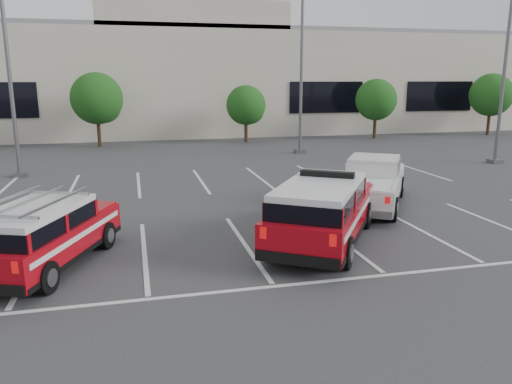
{
  "coord_description": "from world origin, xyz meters",
  "views": [
    {
      "loc": [
        -2.83,
        -12.63,
        4.45
      ],
      "look_at": [
        0.75,
        1.82,
        1.05
      ],
      "focal_mm": 35.0,
      "sensor_mm": 36.0,
      "label": 1
    }
  ],
  "objects_px": {
    "light_pole_right": "(505,64)",
    "ladder_suv": "(44,239)",
    "tree_right": "(377,101)",
    "tree_far_right": "(492,96)",
    "white_pickup": "(372,187)",
    "tree_mid_left": "(98,100)",
    "convention_building": "(166,75)",
    "light_pole_mid": "(301,65)",
    "fire_chief_suv": "(323,215)",
    "light_pole_left": "(8,61)",
    "tree_mid_right": "(247,107)"
  },
  "relations": [
    {
      "from": "tree_mid_left",
      "to": "light_pole_right",
      "type": "height_order",
      "value": "light_pole_right"
    },
    {
      "from": "light_pole_mid",
      "to": "fire_chief_suv",
      "type": "distance_m",
      "value": 17.61
    },
    {
      "from": "light_pole_mid",
      "to": "white_pickup",
      "type": "bearing_deg",
      "value": -97.47
    },
    {
      "from": "tree_far_right",
      "to": "light_pole_right",
      "type": "height_order",
      "value": "light_pole_right"
    },
    {
      "from": "light_pole_left",
      "to": "light_pole_mid",
      "type": "distance_m",
      "value": 15.52
    },
    {
      "from": "fire_chief_suv",
      "to": "ladder_suv",
      "type": "xyz_separation_m",
      "value": [
        -7.1,
        -0.12,
        -0.08
      ]
    },
    {
      "from": "tree_mid_left",
      "to": "light_pole_mid",
      "type": "relative_size",
      "value": 0.47
    },
    {
      "from": "fire_chief_suv",
      "to": "white_pickup",
      "type": "distance_m",
      "value": 4.77
    },
    {
      "from": "tree_mid_left",
      "to": "tree_far_right",
      "type": "xyz_separation_m",
      "value": [
        30.0,
        0.0,
        0.0
      ]
    },
    {
      "from": "tree_far_right",
      "to": "ladder_suv",
      "type": "distance_m",
      "value": 37.66
    },
    {
      "from": "light_pole_right",
      "to": "tree_right",
      "type": "bearing_deg",
      "value": 94.31
    },
    {
      "from": "convention_building",
      "to": "light_pole_mid",
      "type": "distance_m",
      "value": 17.27
    },
    {
      "from": "tree_mid_right",
      "to": "tree_right",
      "type": "relative_size",
      "value": 0.9
    },
    {
      "from": "convention_building",
      "to": "tree_right",
      "type": "height_order",
      "value": "convention_building"
    },
    {
      "from": "light_pole_left",
      "to": "fire_chief_suv",
      "type": "relative_size",
      "value": 1.79
    },
    {
      "from": "convention_building",
      "to": "tree_mid_right",
      "type": "relative_size",
      "value": 15.04
    },
    {
      "from": "light_pole_left",
      "to": "fire_chief_suv",
      "type": "height_order",
      "value": "light_pole_left"
    },
    {
      "from": "convention_building",
      "to": "light_pole_mid",
      "type": "xyz_separation_m",
      "value": [
        6.82,
        -15.86,
        0.47
      ]
    },
    {
      "from": "light_pole_left",
      "to": "ladder_suv",
      "type": "relative_size",
      "value": 2.09
    },
    {
      "from": "white_pickup",
      "to": "light_pole_mid",
      "type": "bearing_deg",
      "value": 115.46
    },
    {
      "from": "tree_far_right",
      "to": "white_pickup",
      "type": "bearing_deg",
      "value": -136.34
    },
    {
      "from": "light_pole_right",
      "to": "ladder_suv",
      "type": "height_order",
      "value": "light_pole_right"
    },
    {
      "from": "convention_building",
      "to": "tree_right",
      "type": "distance_m",
      "value": 17.96
    },
    {
      "from": "tree_mid_left",
      "to": "light_pole_mid",
      "type": "height_order",
      "value": "light_pole_mid"
    },
    {
      "from": "light_pole_right",
      "to": "fire_chief_suv",
      "type": "distance_m",
      "value": 17.88
    },
    {
      "from": "light_pole_mid",
      "to": "ladder_suv",
      "type": "bearing_deg",
      "value": -126.15
    },
    {
      "from": "tree_mid_left",
      "to": "tree_far_right",
      "type": "relative_size",
      "value": 1.0
    },
    {
      "from": "light_pole_right",
      "to": "tree_far_right",
      "type": "bearing_deg",
      "value": 52.96
    },
    {
      "from": "tree_mid_right",
      "to": "light_pole_right",
      "type": "height_order",
      "value": "light_pole_right"
    },
    {
      "from": "light_pole_left",
      "to": "light_pole_right",
      "type": "height_order",
      "value": "same"
    },
    {
      "from": "light_pole_left",
      "to": "light_pole_right",
      "type": "relative_size",
      "value": 1.0
    },
    {
      "from": "fire_chief_suv",
      "to": "ladder_suv",
      "type": "distance_m",
      "value": 7.11
    },
    {
      "from": "tree_mid_left",
      "to": "white_pickup",
      "type": "xyz_separation_m",
      "value": [
        10.23,
        -18.87,
        -2.36
      ]
    },
    {
      "from": "tree_right",
      "to": "white_pickup",
      "type": "relative_size",
      "value": 0.78
    },
    {
      "from": "tree_far_right",
      "to": "light_pole_right",
      "type": "bearing_deg",
      "value": -127.04
    },
    {
      "from": "convention_building",
      "to": "fire_chief_suv",
      "type": "xyz_separation_m",
      "value": [
        1.91,
        -32.19,
        -3.92
      ]
    },
    {
      "from": "tree_mid_right",
      "to": "ladder_suv",
      "type": "xyz_separation_m",
      "value": [
        -10.11,
        -22.5,
        -1.79
      ]
    },
    {
      "from": "convention_building",
      "to": "light_pole_mid",
      "type": "relative_size",
      "value": 5.86
    },
    {
      "from": "white_pickup",
      "to": "tree_right",
      "type": "bearing_deg",
      "value": 95.55
    },
    {
      "from": "convention_building",
      "to": "ladder_suv",
      "type": "relative_size",
      "value": 12.27
    },
    {
      "from": "tree_mid_right",
      "to": "ladder_suv",
      "type": "relative_size",
      "value": 0.82
    },
    {
      "from": "white_pickup",
      "to": "tree_mid_left",
      "type": "bearing_deg",
      "value": 151.39
    },
    {
      "from": "tree_mid_left",
      "to": "tree_right",
      "type": "xyz_separation_m",
      "value": [
        20.0,
        -0.0,
        -0.27
      ]
    },
    {
      "from": "tree_mid_left",
      "to": "white_pickup",
      "type": "distance_m",
      "value": 21.59
    },
    {
      "from": "tree_mid_left",
      "to": "fire_chief_suv",
      "type": "bearing_deg",
      "value": -72.64
    },
    {
      "from": "convention_building",
      "to": "tree_far_right",
      "type": "height_order",
      "value": "convention_building"
    },
    {
      "from": "tree_right",
      "to": "tree_far_right",
      "type": "xyz_separation_m",
      "value": [
        10.0,
        0.0,
        0.27
      ]
    },
    {
      "from": "tree_far_right",
      "to": "ladder_suv",
      "type": "bearing_deg",
      "value": -143.23
    },
    {
      "from": "tree_far_right",
      "to": "white_pickup",
      "type": "relative_size",
      "value": 0.85
    },
    {
      "from": "tree_far_right",
      "to": "tree_mid_right",
      "type": "bearing_deg",
      "value": -180.0
    }
  ]
}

